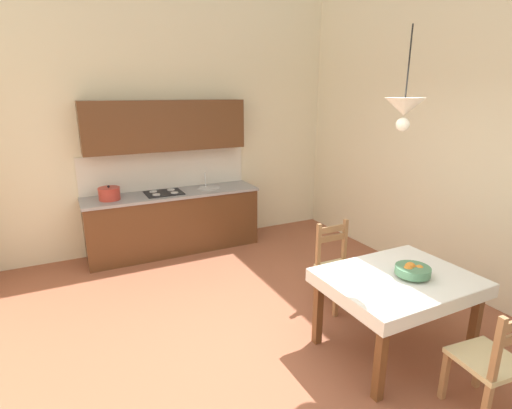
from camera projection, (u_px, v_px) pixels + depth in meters
ground_plane at (270, 362)px, 3.57m from camera, size 5.85×6.93×0.10m
wall_back at (167, 106)px, 5.75m from camera, size 5.85×0.12×4.21m
wall_right at (497, 112)px, 4.13m from camera, size 0.12×6.93×4.21m
kitchen_cabinetry at (172, 195)px, 5.77m from camera, size 2.51×0.63×2.20m
dining_table at (397, 289)px, 3.49m from camera, size 1.30×1.00×0.75m
dining_chair_camera_side at (492, 362)px, 2.83m from camera, size 0.46×0.46×0.93m
dining_chair_kitchen_side at (338, 267)px, 4.36m from camera, size 0.43×0.43×0.93m
fruit_bowl at (412, 270)px, 3.43m from camera, size 0.30×0.30×0.12m
pendant_lamp at (404, 108)px, 3.13m from camera, size 0.32×0.32×0.81m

